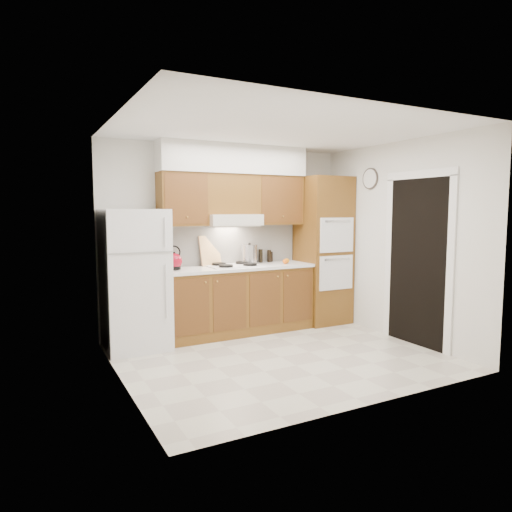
{
  "coord_description": "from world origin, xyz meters",
  "views": [
    {
      "loc": [
        -2.67,
        -4.45,
        1.71
      ],
      "look_at": [
        -0.09,
        0.45,
        1.15
      ],
      "focal_mm": 32.0,
      "sensor_mm": 36.0,
      "label": 1
    }
  ],
  "objects_px": {
    "oven_cabinet": "(323,250)",
    "kettle": "(174,261)",
    "fridge": "(135,280)",
    "stock_pot": "(249,254)"
  },
  "relations": [
    {
      "from": "oven_cabinet",
      "to": "kettle",
      "type": "height_order",
      "value": "oven_cabinet"
    },
    {
      "from": "kettle",
      "to": "oven_cabinet",
      "type": "bearing_deg",
      "value": 15.67
    },
    {
      "from": "fridge",
      "to": "kettle",
      "type": "xyz_separation_m",
      "value": [
        0.52,
        0.05,
        0.19
      ]
    },
    {
      "from": "kettle",
      "to": "fridge",
      "type": "bearing_deg",
      "value": -158.87
    },
    {
      "from": "fridge",
      "to": "oven_cabinet",
      "type": "relative_size",
      "value": 0.78
    },
    {
      "from": "oven_cabinet",
      "to": "kettle",
      "type": "relative_size",
      "value": 10.5
    },
    {
      "from": "oven_cabinet",
      "to": "stock_pot",
      "type": "xyz_separation_m",
      "value": [
        -1.17,
        0.17,
        -0.01
      ]
    },
    {
      "from": "fridge",
      "to": "kettle",
      "type": "bearing_deg",
      "value": 5.17
    },
    {
      "from": "oven_cabinet",
      "to": "stock_pot",
      "type": "distance_m",
      "value": 1.18
    },
    {
      "from": "oven_cabinet",
      "to": "kettle",
      "type": "bearing_deg",
      "value": 179.71
    }
  ]
}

